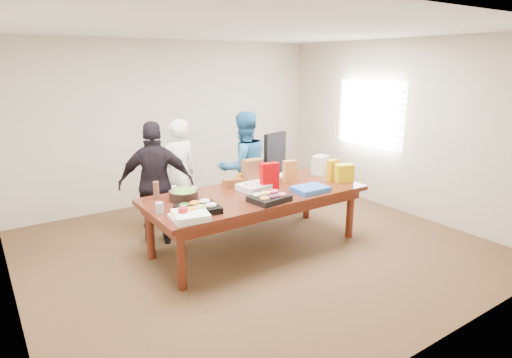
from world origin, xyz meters
TOP-DOWN VIEW (x-y plane):
  - floor at (0.00, 0.00)m, footprint 5.50×5.00m
  - ceiling at (0.00, 0.00)m, footprint 5.50×5.00m
  - wall_back at (0.00, 2.50)m, footprint 5.50×0.04m
  - wall_front at (0.00, -2.50)m, footprint 5.50×0.04m
  - wall_right at (2.75, 0.00)m, footprint 0.04×5.00m
  - window_panel at (2.72, 0.60)m, footprint 0.03×1.40m
  - window_blinds at (2.68, 0.60)m, footprint 0.04×1.36m
  - conference_table at (0.00, 0.00)m, footprint 2.80×1.20m
  - office_chair at (1.22, 1.01)m, footprint 0.74×0.74m
  - person_center at (-0.49, 1.24)m, footprint 0.62×0.44m
  - person_right at (0.40, 0.91)m, footprint 0.86×0.70m
  - person_left at (-0.98, 0.85)m, footprint 1.04×0.74m
  - veggie_tray at (-0.94, -0.26)m, footprint 0.50×0.41m
  - fruit_tray at (-0.07, -0.39)m, footprint 0.48×0.40m
  - sheet_cake at (0.07, 0.10)m, footprint 0.49×0.40m
  - salad_bowl at (-0.89, 0.23)m, footprint 0.41×0.41m
  - chip_bag_blue at (0.59, -0.37)m, footprint 0.43×0.33m
  - chip_bag_red at (0.21, 0.00)m, footprint 0.25×0.13m
  - chip_bag_yellow at (1.21, -0.11)m, footprint 0.20×0.11m
  - chip_bag_orange at (0.66, 0.14)m, footprint 0.20×0.12m
  - mayo_jar at (0.11, 0.41)m, footprint 0.09×0.09m
  - mustard_bottle at (-0.02, 0.35)m, footprint 0.07×0.07m
  - dressing_bottle at (-1.14, 0.44)m, footprint 0.08×0.08m
  - ranch_bottle at (-0.99, 0.25)m, footprint 0.07×0.07m
  - banana_bunch at (0.31, 0.29)m, footprint 0.27×0.22m
  - bread_loaf at (-0.11, 0.35)m, footprint 0.31×0.17m
  - kraft_bag at (0.17, 0.33)m, footprint 0.26×0.15m
  - red_cup at (-1.17, -0.38)m, footprint 0.11×0.11m
  - clear_cup_a at (-1.08, -0.20)m, footprint 0.09×0.09m
  - clear_cup_b at (-1.30, -0.05)m, footprint 0.11×0.11m
  - pizza_box_lower at (-1.12, -0.41)m, footprint 0.39×0.39m
  - pizza_box_upper at (-1.11, -0.42)m, footprint 0.43×0.43m
  - plate_a at (0.80, 0.36)m, footprint 0.29×0.29m
  - plate_b at (0.87, 0.43)m, footprint 0.29×0.29m
  - dip_bowl_a at (0.20, 0.30)m, footprint 0.17×0.17m
  - dip_bowl_b at (-0.69, 0.43)m, footprint 0.17×0.17m
  - grocery_bag_white at (1.30, 0.23)m, footprint 0.30×0.26m
  - grocery_bag_yellow at (1.28, -0.26)m, footprint 0.28×0.24m

SIDE VIEW (x-z plane):
  - floor at x=0.00m, z-range -0.02..0.00m
  - conference_table at x=0.00m, z-range 0.00..0.75m
  - office_chair at x=1.22m, z-range 0.00..1.18m
  - plate_a at x=0.80m, z-range 0.75..0.76m
  - plate_b at x=0.87m, z-range 0.75..0.77m
  - pizza_box_lower at x=-1.12m, z-range 0.75..0.79m
  - dip_bowl_a at x=0.20m, z-range 0.75..0.81m
  - dip_bowl_b at x=-0.69m, z-range 0.75..0.81m
  - chip_bag_blue at x=0.59m, z-range 0.75..0.81m
  - fruit_tray at x=-0.07m, z-range 0.75..0.82m
  - veggie_tray at x=-0.94m, z-range 0.75..0.82m
  - banana_bunch at x=0.31m, z-range 0.75..0.83m
  - sheet_cake at x=0.07m, z-range 0.75..0.83m
  - person_center at x=-0.49m, z-range 0.00..1.58m
  - clear_cup_a at x=-1.08m, z-range 0.75..0.85m
  - salad_bowl at x=-0.89m, z-range 0.75..0.86m
  - bread_loaf at x=-0.11m, z-range 0.75..0.87m
  - clear_cup_b at x=-1.30m, z-range 0.75..0.87m
  - pizza_box_upper at x=-1.11m, z-range 0.79..0.83m
  - mayo_jar at x=0.11m, z-range 0.75..0.88m
  - red_cup at x=-1.17m, z-range 0.75..0.88m
  - person_left at x=-0.98m, z-range 0.00..1.63m
  - person_right at x=0.40m, z-range 0.00..1.66m
  - mustard_bottle at x=-0.02m, z-range 0.75..0.93m
  - ranch_bottle at x=-0.99m, z-range 0.75..0.93m
  - dressing_bottle at x=-1.14m, z-range 0.75..0.96m
  - grocery_bag_yellow at x=1.28m, z-range 0.75..0.99m
  - grocery_bag_white at x=1.30m, z-range 0.75..1.02m
  - chip_bag_yellow at x=1.21m, z-range 0.75..1.04m
  - chip_bag_orange at x=0.66m, z-range 0.75..1.05m
  - kraft_bag at x=0.17m, z-range 0.75..1.09m
  - chip_bag_red at x=0.21m, z-range 0.75..1.10m
  - wall_back at x=0.00m, z-range 0.00..2.70m
  - wall_front at x=0.00m, z-range 0.00..2.70m
  - wall_right at x=2.75m, z-range 0.00..2.70m
  - window_panel at x=2.72m, z-range 0.95..2.05m
  - window_blinds at x=2.68m, z-range 1.00..2.00m
  - ceiling at x=0.00m, z-range 2.70..2.72m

